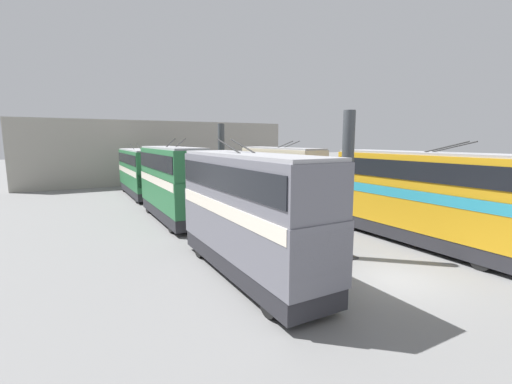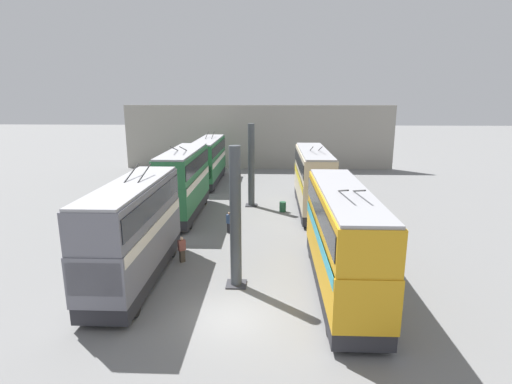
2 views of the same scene
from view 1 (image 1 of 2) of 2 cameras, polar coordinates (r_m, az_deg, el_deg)
ground_plane at (r=16.32m, az=22.29°, el=-13.32°), size 240.00×240.00×0.00m
depot_back_wall at (r=48.62m, az=-14.74°, el=6.39°), size 0.50×36.00×8.48m
support_column_near at (r=17.49m, az=14.86°, el=0.54°), size 1.05×1.05×7.34m
support_column_far at (r=30.60m, az=-5.76°, el=4.15°), size 1.05×1.05×7.34m
bus_left_near at (r=21.39m, az=25.85°, el=-0.10°), size 11.18×2.54×5.89m
bus_left_far at (r=32.07m, az=3.96°, el=3.35°), size 10.91×2.54×5.86m
bus_right_near at (r=14.68m, az=-1.25°, el=-2.61°), size 9.87×2.54×5.99m
bus_right_mid at (r=25.88m, az=-13.83°, el=2.11°), size 10.04×2.54×6.05m
bus_right_far at (r=38.45m, az=-18.91°, el=3.55°), size 11.34×2.54×5.57m
person_aisle_midway at (r=23.79m, az=-1.17°, el=-3.71°), size 0.41×0.48×1.59m
person_by_right_row at (r=18.28m, az=0.15°, el=-7.54°), size 0.45×0.48×1.58m
oil_drum at (r=30.64m, az=0.45°, el=-1.68°), size 0.58×0.58×0.86m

